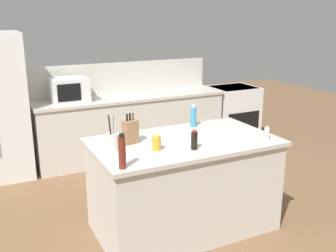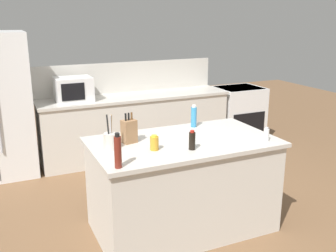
# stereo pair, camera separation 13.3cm
# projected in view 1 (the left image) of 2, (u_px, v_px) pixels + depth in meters

# --- Properties ---
(ground_plane) EXTENTS (14.00, 14.00, 0.00)m
(ground_plane) POSITION_uv_depth(u_px,v_px,m) (183.00, 226.00, 4.05)
(ground_plane) COLOR brown
(back_counter_run) EXTENTS (2.86, 0.66, 0.94)m
(back_counter_run) POSITION_uv_depth(u_px,v_px,m) (132.00, 126.00, 5.95)
(back_counter_run) COLOR beige
(back_counter_run) RESTS_ON ground_plane
(wall_backsplash) EXTENTS (2.82, 0.03, 0.46)m
(wall_backsplash) POSITION_uv_depth(u_px,v_px,m) (123.00, 77.00, 6.02)
(wall_backsplash) COLOR beige
(wall_backsplash) RESTS_ON back_counter_run
(kitchen_island) EXTENTS (1.78, 1.02, 0.94)m
(kitchen_island) POSITION_uv_depth(u_px,v_px,m) (183.00, 184.00, 3.92)
(kitchen_island) COLOR beige
(kitchen_island) RESTS_ON ground_plane
(range_oven) EXTENTS (0.76, 0.65, 0.92)m
(range_oven) POSITION_uv_depth(u_px,v_px,m) (233.00, 113.00, 6.73)
(range_oven) COLOR white
(range_oven) RESTS_ON ground_plane
(microwave) EXTENTS (0.50, 0.39, 0.33)m
(microwave) POSITION_uv_depth(u_px,v_px,m) (69.00, 90.00, 5.39)
(microwave) COLOR white
(microwave) RESTS_ON back_counter_run
(knife_block) EXTENTS (0.15, 0.13, 0.29)m
(knife_block) POSITION_uv_depth(u_px,v_px,m) (130.00, 131.00, 3.68)
(knife_block) COLOR #936B47
(knife_block) RESTS_ON kitchen_island
(utensil_crock) EXTENTS (0.12, 0.12, 0.32)m
(utensil_crock) POSITION_uv_depth(u_px,v_px,m) (112.00, 141.00, 3.50)
(utensil_crock) COLOR beige
(utensil_crock) RESTS_ON kitchen_island
(vinegar_bottle) EXTENTS (0.06, 0.06, 0.29)m
(vinegar_bottle) POSITION_uv_depth(u_px,v_px,m) (122.00, 152.00, 3.07)
(vinegar_bottle) COLOR maroon
(vinegar_bottle) RESTS_ON kitchen_island
(salt_shaker) EXTENTS (0.05, 0.05, 0.13)m
(salt_shaker) POSITION_uv_depth(u_px,v_px,m) (267.00, 133.00, 3.79)
(salt_shaker) COLOR silver
(salt_shaker) RESTS_ON kitchen_island
(dish_soap_bottle) EXTENTS (0.06, 0.06, 0.24)m
(dish_soap_bottle) POSITION_uv_depth(u_px,v_px,m) (193.00, 116.00, 4.21)
(dish_soap_bottle) COLOR #3384BC
(dish_soap_bottle) RESTS_ON kitchen_island
(soy_sauce_bottle) EXTENTS (0.06, 0.06, 0.18)m
(soy_sauce_bottle) POSITION_uv_depth(u_px,v_px,m) (194.00, 140.00, 3.51)
(soy_sauce_bottle) COLOR black
(soy_sauce_bottle) RESTS_ON kitchen_island
(honey_jar) EXTENTS (0.08, 0.08, 0.14)m
(honey_jar) POSITION_uv_depth(u_px,v_px,m) (157.00, 143.00, 3.50)
(honey_jar) COLOR gold
(honey_jar) RESTS_ON kitchen_island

